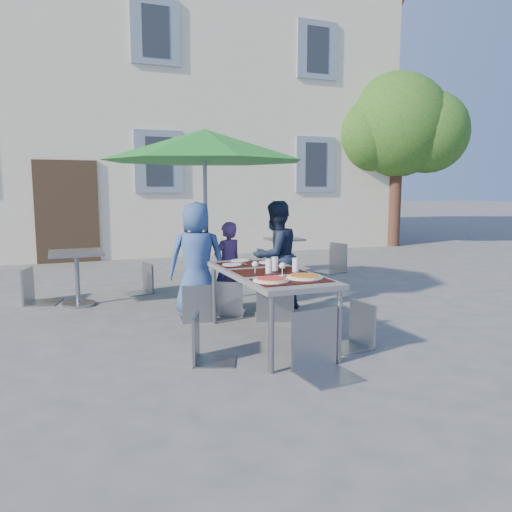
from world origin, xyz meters
name	(u,v)px	position (x,y,z in m)	size (l,w,h in m)	color
ground	(312,361)	(0.00, 0.00, 0.00)	(90.00, 90.00, 0.00)	#4D4D50
building	(131,77)	(0.00, 11.50, 4.85)	(13.60, 8.20, 11.10)	beige
tree	(398,127)	(6.55, 7.54, 3.25)	(3.60, 3.00, 4.70)	#482C1F
dining_table	(269,277)	(-0.14, 0.72, 0.70)	(0.80, 1.85, 0.76)	#49494E
pizza_near_left	(271,280)	(-0.34, 0.20, 0.77)	(0.34, 0.34, 0.03)	white
pizza_near_right	(305,277)	(0.02, 0.23, 0.77)	(0.36, 0.36, 0.03)	white
glassware	(278,265)	(-0.09, 0.62, 0.83)	(0.49, 0.35, 0.15)	silver
place_settings	(247,262)	(-0.15, 1.34, 0.76)	(0.71, 0.48, 0.01)	white
child_0	(197,259)	(-0.56, 2.05, 0.73)	(0.71, 0.46, 1.45)	#345491
child_1	(228,266)	(-0.10, 2.21, 0.59)	(0.43, 0.28, 1.17)	#533368
child_2	(276,256)	(0.48, 1.97, 0.72)	(0.70, 0.41, 1.45)	#1A253B
chair_0	(197,280)	(-0.64, 1.77, 0.51)	(0.43, 0.44, 0.88)	gray
chair_1	(228,277)	(-0.20, 1.90, 0.50)	(0.50, 0.51, 0.86)	gray
chair_2	(275,271)	(0.26, 1.48, 0.61)	(0.58, 0.58, 1.03)	gray
chair_3	(205,310)	(-0.94, 0.35, 0.49)	(0.49, 0.49, 0.85)	gray
chair_4	(356,299)	(0.60, 0.22, 0.50)	(0.43, 0.43, 0.87)	gray
chair_5	(322,304)	(-0.07, -0.29, 0.62)	(0.50, 0.50, 1.05)	gray
patio_umbrella	(205,147)	(-0.25, 2.75, 2.18)	(2.80, 2.80, 2.42)	#9D9FA5
cafe_table_0	(77,268)	(-1.97, 3.18, 0.52)	(0.70, 0.70, 0.75)	#9D9FA5
bg_chair_l_0	(34,264)	(-2.52, 3.52, 0.56)	(0.53, 0.53, 0.96)	gray
bg_chair_r_0	(142,261)	(-1.01, 3.70, 0.50)	(0.47, 0.46, 0.87)	gray
cafe_table_1	(284,251)	(1.81, 4.57, 0.42)	(0.62, 0.62, 0.66)	#9D9FA5
bg_chair_l_1	(267,246)	(1.38, 4.43, 0.55)	(0.43, 0.42, 0.93)	gray
bg_chair_r_1	(334,240)	(2.74, 4.30, 0.63)	(0.56, 0.56, 1.06)	gray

